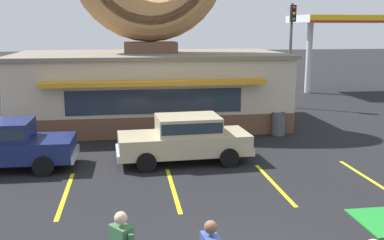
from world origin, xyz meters
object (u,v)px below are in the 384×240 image
at_px(car_champagne, 185,137).
at_px(trash_bin, 278,124).
at_px(traffic_light_pole, 291,42).
at_px(car_navy, 2,143).

distance_m(car_champagne, trash_bin, 5.52).
distance_m(car_champagne, traffic_light_pole, 12.31).
height_order(car_navy, car_champagne, same).
height_order(car_navy, traffic_light_pole, traffic_light_pole).
height_order(car_champagne, trash_bin, car_champagne).
bearing_deg(trash_bin, traffic_light_pole, 66.18).
distance_m(trash_bin, traffic_light_pole, 7.60).
bearing_deg(car_navy, car_champagne, -0.38).
bearing_deg(car_navy, traffic_light_pole, 35.83).
bearing_deg(trash_bin, car_navy, -162.82).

